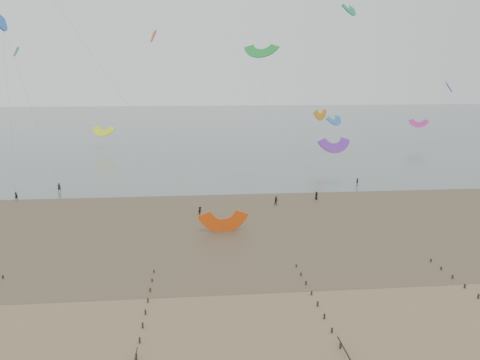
% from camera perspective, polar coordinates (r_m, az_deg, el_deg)
% --- Properties ---
extents(ground, '(500.00, 500.00, 0.00)m').
position_cam_1_polar(ground, '(49.88, 5.26, -16.08)').
color(ground, brown).
rests_on(ground, ground).
extents(sea_and_shore, '(500.00, 665.00, 0.03)m').
position_cam_1_polar(sea_and_shore, '(81.08, -2.13, -4.58)').
color(sea_and_shore, '#475654').
rests_on(sea_and_shore, ground).
extents(kitesurfer_lead, '(0.67, 0.49, 1.69)m').
position_cam_1_polar(kitesurfer_lead, '(102.05, -25.63, -1.76)').
color(kitesurfer_lead, black).
rests_on(kitesurfer_lead, ground).
extents(kitesurfers, '(124.59, 21.23, 1.85)m').
position_cam_1_polar(kitesurfers, '(95.42, 8.72, -1.58)').
color(kitesurfers, black).
rests_on(kitesurfers, ground).
extents(grounded_kite, '(6.93, 5.59, 3.62)m').
position_cam_1_polar(grounded_kite, '(73.94, -2.03, -6.29)').
color(grounded_kite, '#DC4A0D').
rests_on(grounded_kite, ground).
extents(kites_airborne, '(242.52, 108.53, 39.02)m').
position_cam_1_polar(kites_airborne, '(128.91, -7.61, 11.03)').
color(kites_airborne, '#EBFF18').
rests_on(kites_airborne, ground).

